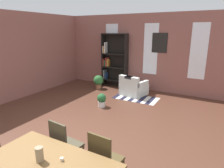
{
  "coord_description": "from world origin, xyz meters",
  "views": [
    {
      "loc": [
        2.36,
        -2.76,
        2.31
      ],
      "look_at": [
        0.01,
        1.47,
        0.98
      ],
      "focal_mm": 31.31,
      "sensor_mm": 36.0,
      "label": 1
    }
  ],
  "objects_px": {
    "potted_plant_by_shelf": "(98,81)",
    "potted_plant_corner": "(102,100)",
    "armchair_white": "(133,88)",
    "bookshelf_tall": "(113,60)",
    "vase_on_table": "(39,154)",
    "dining_chair_far_right": "(104,159)",
    "dining_chair_far_left": "(64,145)"
  },
  "relations": [
    {
      "from": "dining_chair_far_left",
      "to": "armchair_white",
      "type": "bearing_deg",
      "value": 98.1
    },
    {
      "from": "dining_chair_far_right",
      "to": "potted_plant_corner",
      "type": "bearing_deg",
      "value": 122.67
    },
    {
      "from": "dining_chair_far_left",
      "to": "potted_plant_corner",
      "type": "height_order",
      "value": "dining_chair_far_left"
    },
    {
      "from": "dining_chair_far_right",
      "to": "armchair_white",
      "type": "xyz_separation_m",
      "value": [
        -1.38,
        4.32,
        -0.23
      ]
    },
    {
      "from": "dining_chair_far_left",
      "to": "dining_chair_far_right",
      "type": "distance_m",
      "value": 0.76
    },
    {
      "from": "dining_chair_far_left",
      "to": "armchair_white",
      "type": "distance_m",
      "value": 4.37
    },
    {
      "from": "armchair_white",
      "to": "dining_chair_far_right",
      "type": "bearing_deg",
      "value": -72.33
    },
    {
      "from": "bookshelf_tall",
      "to": "potted_plant_corner",
      "type": "bearing_deg",
      "value": -70.04
    },
    {
      "from": "dining_chair_far_right",
      "to": "potted_plant_corner",
      "type": "height_order",
      "value": "dining_chair_far_right"
    },
    {
      "from": "potted_plant_by_shelf",
      "to": "dining_chair_far_left",
      "type": "bearing_deg",
      "value": -63.58
    },
    {
      "from": "dining_chair_far_right",
      "to": "armchair_white",
      "type": "bearing_deg",
      "value": 107.67
    },
    {
      "from": "vase_on_table",
      "to": "bookshelf_tall",
      "type": "bearing_deg",
      "value": 110.14
    },
    {
      "from": "armchair_white",
      "to": "dining_chair_far_left",
      "type": "bearing_deg",
      "value": -81.9
    },
    {
      "from": "dining_chair_far_left",
      "to": "bookshelf_tall",
      "type": "xyz_separation_m",
      "value": [
        -1.84,
        5.02,
        0.59
      ]
    },
    {
      "from": "bookshelf_tall",
      "to": "potted_plant_by_shelf",
      "type": "xyz_separation_m",
      "value": [
        -0.35,
        -0.63,
        -0.79
      ]
    },
    {
      "from": "bookshelf_tall",
      "to": "armchair_white",
      "type": "relative_size",
      "value": 2.29
    },
    {
      "from": "dining_chair_far_right",
      "to": "bookshelf_tall",
      "type": "bearing_deg",
      "value": 117.34
    },
    {
      "from": "armchair_white",
      "to": "potted_plant_by_shelf",
      "type": "xyz_separation_m",
      "value": [
        -1.57,
        0.08,
        0.03
      ]
    },
    {
      "from": "dining_chair_far_left",
      "to": "bookshelf_tall",
      "type": "distance_m",
      "value": 5.38
    },
    {
      "from": "vase_on_table",
      "to": "potted_plant_by_shelf",
      "type": "xyz_separation_m",
      "value": [
        -2.44,
        5.08,
        -0.54
      ]
    },
    {
      "from": "vase_on_table",
      "to": "potted_plant_corner",
      "type": "height_order",
      "value": "vase_on_table"
    },
    {
      "from": "dining_chair_far_right",
      "to": "armchair_white",
      "type": "relative_size",
      "value": 0.99
    },
    {
      "from": "dining_chair_far_left",
      "to": "bookshelf_tall",
      "type": "relative_size",
      "value": 0.43
    },
    {
      "from": "dining_chair_far_right",
      "to": "potted_plant_by_shelf",
      "type": "bearing_deg",
      "value": 123.81
    },
    {
      "from": "potted_plant_by_shelf",
      "to": "dining_chair_far_right",
      "type": "bearing_deg",
      "value": -56.19
    },
    {
      "from": "vase_on_table",
      "to": "potted_plant_by_shelf",
      "type": "distance_m",
      "value": 5.66
    },
    {
      "from": "potted_plant_corner",
      "to": "armchair_white",
      "type": "bearing_deg",
      "value": 75.17
    },
    {
      "from": "vase_on_table",
      "to": "armchair_white",
      "type": "relative_size",
      "value": 0.2
    },
    {
      "from": "potted_plant_by_shelf",
      "to": "potted_plant_corner",
      "type": "height_order",
      "value": "potted_plant_by_shelf"
    },
    {
      "from": "dining_chair_far_right",
      "to": "potted_plant_by_shelf",
      "type": "distance_m",
      "value": 5.3
    },
    {
      "from": "dining_chair_far_left",
      "to": "dining_chair_far_right",
      "type": "bearing_deg",
      "value": -0.02
    },
    {
      "from": "potted_plant_by_shelf",
      "to": "potted_plant_corner",
      "type": "relative_size",
      "value": 1.29
    }
  ]
}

